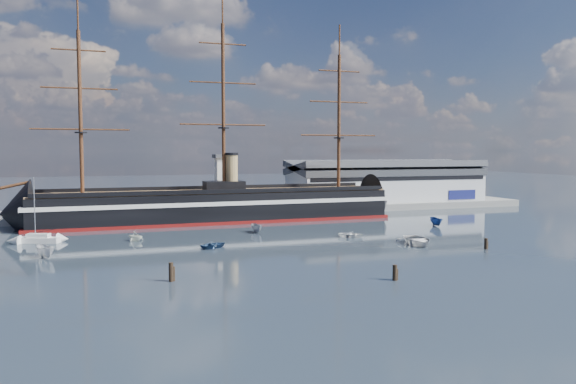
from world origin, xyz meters
name	(u,v)px	position (x,y,z in m)	size (l,w,h in m)	color
ground	(242,232)	(0.00, 40.00, 0.00)	(600.00, 600.00, 0.00)	#222F3B
quay	(245,213)	(10.00, 76.00, 0.00)	(180.00, 18.00, 2.00)	slate
warehouse	(386,182)	(58.00, 80.00, 7.98)	(63.00, 21.00, 11.60)	#B7BABC
quay_tower	(223,180)	(3.00, 73.00, 9.75)	(5.00, 5.00, 15.00)	silver
warship	(210,206)	(-3.35, 60.00, 4.04)	(112.93, 16.78, 53.94)	black
sailboat	(38,239)	(-41.53, 38.39, 0.82)	(8.38, 5.07, 12.91)	silver
motorboat_a	(46,258)	(-38.96, 21.13, 0.00)	(6.80, 2.49, 2.72)	silver
motorboat_b	(214,248)	(-10.12, 21.57, 0.00)	(3.34, 1.33, 1.56)	navy
motorboat_c	(257,233)	(2.66, 37.63, 0.00)	(5.96, 2.18, 2.38)	gray
motorboat_d	(135,241)	(-23.43, 34.63, 0.00)	(6.01, 2.61, 2.20)	white
motorboat_e	(351,237)	(19.45, 24.69, 0.00)	(3.32, 1.33, 1.55)	white
motorboat_f	(436,226)	(46.24, 33.83, 0.00)	(6.48, 2.38, 2.59)	navy
motorboat_g	(417,245)	(27.41, 12.31, 0.00)	(5.63, 2.25, 2.63)	silver
piling_near_left	(171,281)	(-21.26, -3.09, 0.00)	(0.64, 0.64, 3.34)	black
piling_near_mid	(395,280)	(8.23, -12.62, 0.00)	(0.64, 0.64, 2.88)	black
piling_far_right	(486,249)	(36.68, 3.89, 0.00)	(0.64, 0.64, 2.69)	black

